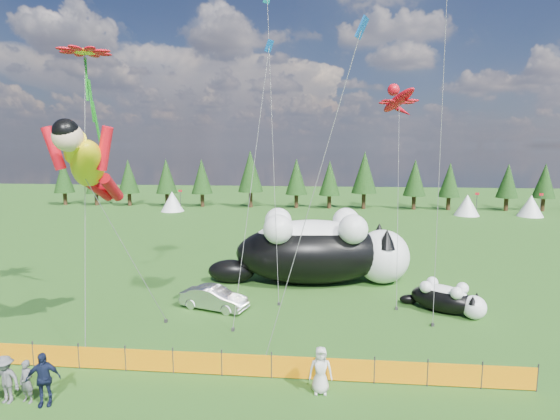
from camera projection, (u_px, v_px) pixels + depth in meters
The scene contains 17 objects.
ground at pixel (258, 343), 20.35m from camera, with size 160.00×160.00×0.00m, color #0E3509.
safety_fence at pixel (247, 365), 17.32m from camera, with size 22.06×0.06×1.10m.
tree_line at pixel (302, 181), 64.08m from camera, with size 90.00×4.00×8.00m, color black, non-canonical shape.
festival_tents at pixel (382, 204), 58.50m from camera, with size 50.00×3.20×2.80m, color white, non-canonical shape.
cat_large at pixel (321, 249), 29.08m from camera, with size 13.51×5.68×4.88m.
cat_small at pixel (446, 298), 24.02m from camera, with size 4.23×3.34×1.72m.
car at pixel (214, 298), 24.55m from camera, with size 1.35×3.86×1.27m, color silver.
spectator_a at pixel (27, 382), 15.59m from camera, with size 0.57×0.37×1.56m, color #535357.
spectator_c at pixel (43, 379), 15.39m from camera, with size 1.15×0.59×1.95m, color #121933.
spectator_d at pixel (5, 380), 15.53m from camera, with size 1.14×0.59×1.76m, color #535357.
spectator_e at pixel (321, 370), 16.16m from camera, with size 0.87×0.57×1.79m, color silver.
superhero_kite at pixel (88, 165), 19.08m from camera, with size 6.04×6.20×10.76m.
gecko_kite at pixel (398, 100), 30.94m from camera, with size 4.55×11.50×14.85m.
flower_kite at pixel (85, 55), 22.01m from camera, with size 4.13×7.50×14.97m.
diamond_kite_a at pixel (267, 63), 23.82m from camera, with size 1.69×5.10×15.46m.
diamond_kite_c at pixel (358, 41), 16.88m from camera, with size 4.12×1.52×14.59m.
diamond_kite_d at pixel (268, 18), 28.58m from camera, with size 1.86×6.80×19.91m.
Camera 1 is at (2.87, -19.03, 9.13)m, focal length 28.00 mm.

